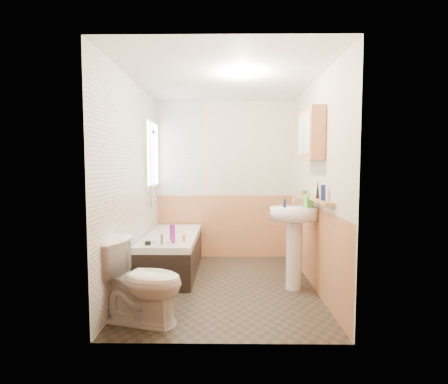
{
  "coord_description": "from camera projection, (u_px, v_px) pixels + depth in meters",
  "views": [
    {
      "loc": [
        0.05,
        -4.2,
        1.48
      ],
      "look_at": [
        0.0,
        0.15,
        1.15
      ],
      "focal_mm": 28.0,
      "sensor_mm": 36.0,
      "label": 1
    }
  ],
  "objects": [
    {
      "name": "wainscot_front",
      "position": [
        222.0,
        285.0,
        2.88
      ],
      "size": [
        2.2,
        0.01,
        1.0
      ],
      "primitive_type": "cube",
      "color": "tan",
      "rests_on": "wall_front"
    },
    {
      "name": "toilet",
      "position": [
        142.0,
        281.0,
        3.28
      ],
      "size": [
        0.89,
        0.64,
        0.79
      ],
      "primitive_type": "imported",
      "rotation": [
        0.0,
        0.0,
        1.31
      ],
      "color": "white",
      "rests_on": "floor"
    },
    {
      "name": "wall_right",
      "position": [
        316.0,
        185.0,
        4.19
      ],
      "size": [
        0.02,
        2.8,
        2.5
      ],
      "primitive_type": "cube",
      "color": "beige",
      "rests_on": "ground"
    },
    {
      "name": "clear_bottle",
      "position": [
        285.0,
        203.0,
        4.08
      ],
      "size": [
        0.04,
        0.04,
        0.1
      ],
      "primitive_type": "cylinder",
      "rotation": [
        0.0,
        0.0,
        0.17
      ],
      "color": "navy",
      "rests_on": "sink"
    },
    {
      "name": "foam_can",
      "position": [
        323.0,
        193.0,
        3.63
      ],
      "size": [
        0.06,
        0.06,
        0.16
      ],
      "primitive_type": "cylinder",
      "rotation": [
        0.0,
        0.0,
        -0.31
      ],
      "color": "navy",
      "rests_on": "pine_shelf"
    },
    {
      "name": "tile_cladding_left",
      "position": [
        134.0,
        185.0,
        4.22
      ],
      "size": [
        0.01,
        2.8,
        2.5
      ],
      "primitive_type": "cube",
      "color": "white",
      "rests_on": "wall_left"
    },
    {
      "name": "wainscot_right",
      "position": [
        313.0,
        246.0,
        4.25
      ],
      "size": [
        0.01,
        2.8,
        1.0
      ],
      "primitive_type": "cube",
      "color": "tan",
      "rests_on": "wall_right"
    },
    {
      "name": "medicine_cabinet",
      "position": [
        311.0,
        135.0,
        4.04
      ],
      "size": [
        0.16,
        0.65,
        0.59
      ],
      "color": "tan",
      "rests_on": "wall_right"
    },
    {
      "name": "wainscot_back",
      "position": [
        225.0,
        226.0,
        5.64
      ],
      "size": [
        2.2,
        0.01,
        1.0
      ],
      "primitive_type": "cube",
      "color": "tan",
      "rests_on": "wall_back"
    },
    {
      "name": "wall_front",
      "position": [
        222.0,
        194.0,
        2.8
      ],
      "size": [
        2.2,
        0.02,
        2.5
      ],
      "primitive_type": "cube",
      "color": "beige",
      "rests_on": "ground"
    },
    {
      "name": "pine_shelf",
      "position": [
        312.0,
        198.0,
        4.08
      ],
      "size": [
        0.1,
        1.41,
        0.03
      ],
      "primitive_type": "cube",
      "color": "tan",
      "rests_on": "wall_right"
    },
    {
      "name": "black_jar",
      "position": [
        305.0,
        192.0,
        4.49
      ],
      "size": [
        0.08,
        0.08,
        0.05
      ],
      "primitive_type": "cylinder",
      "rotation": [
        0.0,
        0.0,
        -0.12
      ],
      "color": "#388447",
      "rests_on": "pine_shelf"
    },
    {
      "name": "blue_gel",
      "position": [
        172.0,
        234.0,
        4.25
      ],
      "size": [
        0.07,
        0.05,
        0.23
      ],
      "primitive_type": "cube",
      "rotation": [
        0.0,
        0.0,
        0.24
      ],
      "color": "purple",
      "rests_on": "bathtub"
    },
    {
      "name": "bathtub",
      "position": [
        172.0,
        252.0,
        4.83
      ],
      "size": [
        0.7,
        1.61,
        0.67
      ],
      "color": "black",
      "rests_on": "floor"
    },
    {
      "name": "window",
      "position": [
        152.0,
        154.0,
        5.13
      ],
      "size": [
        0.03,
        0.79,
        0.99
      ],
      "color": "white",
      "rests_on": "wall_left"
    },
    {
      "name": "orange_bottle",
      "position": [
        184.0,
        239.0,
        4.32
      ],
      "size": [
        0.03,
        0.03,
        0.09
      ],
      "primitive_type": "cylinder",
      "rotation": [
        0.0,
        0.0,
        -0.06
      ],
      "color": "orange",
      "rests_on": "bathtub"
    },
    {
      "name": "ceiling",
      "position": [
        224.0,
        79.0,
        4.11
      ],
      "size": [
        2.8,
        2.8,
        0.0
      ],
      "primitive_type": "plane",
      "rotation": [
        3.14,
        0.0,
        0.0
      ],
      "color": "white",
      "rests_on": "ground"
    },
    {
      "name": "wall_left",
      "position": [
        132.0,
        185.0,
        4.22
      ],
      "size": [
        0.02,
        2.8,
        2.5
      ],
      "primitive_type": "cube",
      "color": "beige",
      "rests_on": "ground"
    },
    {
      "name": "floor",
      "position": [
        224.0,
        286.0,
        4.3
      ],
      "size": [
        2.8,
        2.8,
        0.0
      ],
      "primitive_type": "plane",
      "color": "#2B251E",
      "rests_on": "ground"
    },
    {
      "name": "shower_riser",
      "position": [
        151.0,
        155.0,
        4.92
      ],
      "size": [
        0.11,
        0.09,
        1.31
      ],
      "color": "silver",
      "rests_on": "wall_left"
    },
    {
      "name": "sink",
      "position": [
        294.0,
        231.0,
        4.15
      ],
      "size": [
        0.58,
        0.47,
        1.11
      ],
      "rotation": [
        0.0,
        0.0,
        -0.03
      ],
      "color": "white",
      "rests_on": "floor"
    },
    {
      "name": "soap_bottle",
      "position": [
        308.0,
        204.0,
        4.07
      ],
      "size": [
        0.12,
        0.2,
        0.09
      ],
      "primitive_type": "imported",
      "rotation": [
        0.0,
        0.0,
        0.23
      ],
      "color": "#59C647",
      "rests_on": "sink"
    },
    {
      "name": "wall_back",
      "position": [
        225.0,
        180.0,
        5.61
      ],
      "size": [
        2.2,
        0.02,
        2.5
      ],
      "primitive_type": "cube",
      "color": "beige",
      "rests_on": "ground"
    },
    {
      "name": "tile_return_back",
      "position": [
        179.0,
        149.0,
        5.56
      ],
      "size": [
        0.75,
        0.01,
        1.5
      ],
      "primitive_type": "cube",
      "color": "white",
      "rests_on": "wall_back"
    },
    {
      "name": "green_bottle",
      "position": [
        318.0,
        189.0,
        3.85
      ],
      "size": [
        0.05,
        0.05,
        0.21
      ],
      "primitive_type": "cone",
      "rotation": [
        0.0,
        0.0,
        -0.29
      ],
      "color": "black",
      "rests_on": "pine_shelf"
    },
    {
      "name": "cream_jar",
      "position": [
        148.0,
        243.0,
        4.17
      ],
      "size": [
        0.09,
        0.09,
        0.05
      ],
      "primitive_type": "cylinder",
      "rotation": [
        0.0,
        0.0,
        0.33
      ],
      "color": "black",
      "rests_on": "bathtub"
    }
  ]
}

